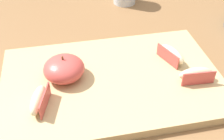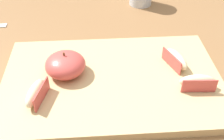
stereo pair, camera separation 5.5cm
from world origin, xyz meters
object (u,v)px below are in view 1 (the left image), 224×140
(cutting_board, at_px, (112,81))
(apple_wedge_right, at_px, (196,75))
(apple_half_skin_up, at_px, (64,69))
(apple_wedge_left, at_px, (172,54))
(apple_wedge_back, at_px, (39,100))

(cutting_board, xyz_separation_m, apple_wedge_right, (0.16, -0.04, 0.02))
(apple_half_skin_up, bearing_deg, cutting_board, -12.32)
(apple_wedge_left, xyz_separation_m, apple_wedge_back, (-0.28, -0.08, 0.00))
(apple_wedge_right, xyz_separation_m, apple_wedge_back, (-0.30, -0.01, 0.00))
(cutting_board, bearing_deg, apple_wedge_back, -160.55)
(apple_wedge_right, distance_m, apple_wedge_left, 0.08)
(apple_half_skin_up, height_order, apple_wedge_right, apple_half_skin_up)
(apple_wedge_back, bearing_deg, apple_wedge_right, 1.74)
(cutting_board, distance_m, apple_wedge_back, 0.15)
(cutting_board, bearing_deg, apple_half_skin_up, 167.68)
(apple_half_skin_up, distance_m, apple_wedge_back, 0.09)
(apple_half_skin_up, bearing_deg, apple_wedge_left, 2.92)
(apple_wedge_left, bearing_deg, apple_wedge_right, -71.89)
(apple_half_skin_up, distance_m, apple_wedge_right, 0.26)
(cutting_board, relative_size, apple_wedge_back, 6.06)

